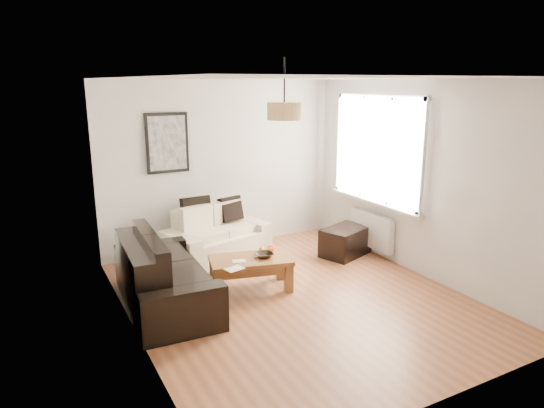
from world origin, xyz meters
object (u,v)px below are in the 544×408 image
sofa_leather (165,273)px  coffee_table (251,273)px  ottoman (345,241)px  loveseat_cream (217,233)px

sofa_leather → coffee_table: bearing=-90.4°
ottoman → coffee_table: bearing=-166.2°
coffee_table → loveseat_cream: bearing=87.4°
sofa_leather → ottoman: (2.88, 0.38, -0.19)m
coffee_table → ottoman: (1.81, 0.44, 0.01)m
loveseat_cream → coffee_table: bearing=-107.3°
loveseat_cream → coffee_table: 1.29m
loveseat_cream → sofa_leather: (-1.13, -1.21, 0.03)m
loveseat_cream → ottoman: loveseat_cream is taller
loveseat_cream → sofa_leather: size_ratio=0.81×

